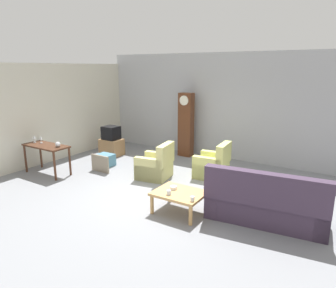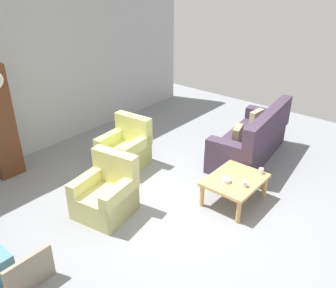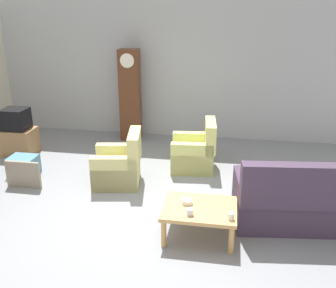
{
  "view_description": "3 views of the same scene",
  "coord_description": "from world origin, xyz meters",
  "px_view_note": "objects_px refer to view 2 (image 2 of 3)",
  "views": [
    {
      "loc": [
        3.6,
        -5.24,
        2.76
      ],
      "look_at": [
        -0.06,
        0.5,
        1.06
      ],
      "focal_mm": 32.86,
      "sensor_mm": 36.0,
      "label": 1
    },
    {
      "loc": [
        -3.51,
        -2.69,
        3.41
      ],
      "look_at": [
        0.1,
        0.32,
        1.05
      ],
      "focal_mm": 38.16,
      "sensor_mm": 36.0,
      "label": 2
    },
    {
      "loc": [
        1.14,
        -4.89,
        2.96
      ],
      "look_at": [
        0.28,
        0.19,
        1.03
      ],
      "focal_mm": 41.19,
      "sensor_mm": 36.0,
      "label": 3
    }
  ],
  "objects_px": {
    "armchair_olive_far": "(125,150)",
    "coffee_table_wood": "(235,182)",
    "couch_floral": "(252,141)",
    "cup_blue_rimmed": "(244,184)",
    "armchair_olive_near": "(106,195)",
    "grandfather_clock": "(0,123)",
    "bowl_white_stacked": "(226,180)",
    "framed_picture_leaning": "(30,273)",
    "cup_white_porcelain": "(261,171)"
  },
  "relations": [
    {
      "from": "framed_picture_leaning",
      "to": "bowl_white_stacked",
      "type": "distance_m",
      "value": 2.99
    },
    {
      "from": "coffee_table_wood",
      "to": "framed_picture_leaning",
      "type": "height_order",
      "value": "framed_picture_leaning"
    },
    {
      "from": "framed_picture_leaning",
      "to": "cup_white_porcelain",
      "type": "distance_m",
      "value": 3.63
    },
    {
      "from": "armchair_olive_far",
      "to": "coffee_table_wood",
      "type": "height_order",
      "value": "armchair_olive_far"
    },
    {
      "from": "armchair_olive_far",
      "to": "couch_floral",
      "type": "bearing_deg",
      "value": -43.03
    },
    {
      "from": "couch_floral",
      "to": "grandfather_clock",
      "type": "relative_size",
      "value": 1.09
    },
    {
      "from": "couch_floral",
      "to": "armchair_olive_far",
      "type": "distance_m",
      "value": 2.46
    },
    {
      "from": "grandfather_clock",
      "to": "cup_white_porcelain",
      "type": "relative_size",
      "value": 22.64
    },
    {
      "from": "armchair_olive_far",
      "to": "grandfather_clock",
      "type": "relative_size",
      "value": 0.46
    },
    {
      "from": "couch_floral",
      "to": "cup_blue_rimmed",
      "type": "relative_size",
      "value": 24.44
    },
    {
      "from": "grandfather_clock",
      "to": "cup_white_porcelain",
      "type": "xyz_separation_m",
      "value": [
        2.27,
        -3.79,
        -0.54
      ]
    },
    {
      "from": "couch_floral",
      "to": "armchair_olive_near",
      "type": "xyz_separation_m",
      "value": [
        -3.0,
        0.84,
        -0.05
      ]
    },
    {
      "from": "couch_floral",
      "to": "bowl_white_stacked",
      "type": "bearing_deg",
      "value": -165.21
    },
    {
      "from": "framed_picture_leaning",
      "to": "bowl_white_stacked",
      "type": "relative_size",
      "value": 4.2
    },
    {
      "from": "armchair_olive_near",
      "to": "grandfather_clock",
      "type": "xyz_separation_m",
      "value": [
        -0.37,
        2.21,
        0.7
      ]
    },
    {
      "from": "armchair_olive_near",
      "to": "grandfather_clock",
      "type": "relative_size",
      "value": 0.46
    },
    {
      "from": "armchair_olive_far",
      "to": "cup_blue_rimmed",
      "type": "height_order",
      "value": "armchair_olive_far"
    },
    {
      "from": "armchair_olive_far",
      "to": "coffee_table_wood",
      "type": "distance_m",
      "value": 2.2
    },
    {
      "from": "armchair_olive_far",
      "to": "cup_blue_rimmed",
      "type": "bearing_deg",
      "value": -85.81
    },
    {
      "from": "coffee_table_wood",
      "to": "cup_white_porcelain",
      "type": "bearing_deg",
      "value": -29.77
    },
    {
      "from": "armchair_olive_near",
      "to": "couch_floral",
      "type": "bearing_deg",
      "value": -15.65
    },
    {
      "from": "framed_picture_leaning",
      "to": "bowl_white_stacked",
      "type": "height_order",
      "value": "bowl_white_stacked"
    },
    {
      "from": "framed_picture_leaning",
      "to": "bowl_white_stacked",
      "type": "bearing_deg",
      "value": -16.8
    },
    {
      "from": "armchair_olive_near",
      "to": "cup_blue_rimmed",
      "type": "distance_m",
      "value": 2.09
    },
    {
      "from": "coffee_table_wood",
      "to": "bowl_white_stacked",
      "type": "distance_m",
      "value": 0.21
    },
    {
      "from": "couch_floral",
      "to": "cup_white_porcelain",
      "type": "relative_size",
      "value": 24.74
    },
    {
      "from": "cup_blue_rimmed",
      "to": "bowl_white_stacked",
      "type": "distance_m",
      "value": 0.28
    },
    {
      "from": "armchair_olive_near",
      "to": "framed_picture_leaning",
      "type": "relative_size",
      "value": 1.53
    },
    {
      "from": "grandfather_clock",
      "to": "cup_white_porcelain",
      "type": "height_order",
      "value": "grandfather_clock"
    },
    {
      "from": "cup_white_porcelain",
      "to": "bowl_white_stacked",
      "type": "distance_m",
      "value": 0.65
    },
    {
      "from": "grandfather_clock",
      "to": "cup_white_porcelain",
      "type": "bearing_deg",
      "value": -59.15
    },
    {
      "from": "cup_blue_rimmed",
      "to": "framed_picture_leaning",
      "type": "bearing_deg",
      "value": 158.72
    },
    {
      "from": "framed_picture_leaning",
      "to": "coffee_table_wood",
      "type": "bearing_deg",
      "value": -16.98
    },
    {
      "from": "couch_floral",
      "to": "cup_blue_rimmed",
      "type": "height_order",
      "value": "couch_floral"
    },
    {
      "from": "armchair_olive_near",
      "to": "cup_blue_rimmed",
      "type": "relative_size",
      "value": 10.28
    },
    {
      "from": "armchair_olive_far",
      "to": "coffee_table_wood",
      "type": "relative_size",
      "value": 0.96
    },
    {
      "from": "armchair_olive_far",
      "to": "bowl_white_stacked",
      "type": "relative_size",
      "value": 6.44
    },
    {
      "from": "armchair_olive_far",
      "to": "cup_white_porcelain",
      "type": "distance_m",
      "value": 2.52
    },
    {
      "from": "cup_blue_rimmed",
      "to": "grandfather_clock",
      "type": "bearing_deg",
      "value": 114.92
    },
    {
      "from": "armchair_olive_near",
      "to": "armchair_olive_far",
      "type": "distance_m",
      "value": 1.47
    },
    {
      "from": "cup_white_porcelain",
      "to": "cup_blue_rimmed",
      "type": "bearing_deg",
      "value": 177.9
    },
    {
      "from": "armchair_olive_near",
      "to": "grandfather_clock",
      "type": "bearing_deg",
      "value": 99.52
    },
    {
      "from": "couch_floral",
      "to": "cup_white_porcelain",
      "type": "bearing_deg",
      "value": -146.22
    },
    {
      "from": "bowl_white_stacked",
      "to": "cup_blue_rimmed",
      "type": "bearing_deg",
      "value": -76.28
    },
    {
      "from": "armchair_olive_far",
      "to": "cup_white_porcelain",
      "type": "height_order",
      "value": "armchair_olive_far"
    },
    {
      "from": "armchair_olive_near",
      "to": "armchair_olive_far",
      "type": "relative_size",
      "value": 1.0
    },
    {
      "from": "grandfather_clock",
      "to": "armchair_olive_far",
      "type": "bearing_deg",
      "value": -41.14
    },
    {
      "from": "coffee_table_wood",
      "to": "cup_blue_rimmed",
      "type": "height_order",
      "value": "cup_blue_rimmed"
    },
    {
      "from": "framed_picture_leaning",
      "to": "grandfather_clock",
      "type": "bearing_deg",
      "value": 66.09
    },
    {
      "from": "cup_blue_rimmed",
      "to": "bowl_white_stacked",
      "type": "bearing_deg",
      "value": 103.72
    }
  ]
}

